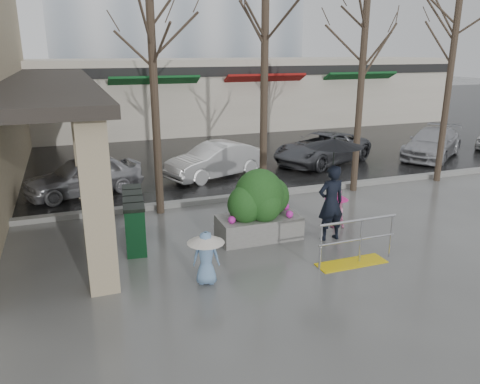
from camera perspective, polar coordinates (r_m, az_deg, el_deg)
ground at (r=11.07m, az=4.30°, el=-7.15°), size 120.00×120.00×0.00m
street_asphalt at (r=31.78m, az=-12.46°, el=8.44°), size 120.00×36.00×0.01m
curb at (r=14.53m, az=-2.21°, el=-0.82°), size 120.00×0.30×0.15m
canopy_slab at (r=17.20m, az=-22.61°, el=12.76°), size 2.80×18.00×0.25m
pillar_front at (r=9.10m, az=-17.02°, el=-1.48°), size 0.55×0.55×3.50m
pillar_back at (r=15.42m, az=-18.67°, el=5.76°), size 0.55×0.55×3.50m
storefront_row at (r=27.95m, az=-7.36°, el=11.72°), size 34.00×6.74×4.00m
handrail at (r=10.59m, az=13.83°, el=-6.57°), size 1.90×0.50×1.03m
tree_west at (r=12.97m, az=-10.81°, el=19.21°), size 3.20×3.20×6.80m
tree_midwest at (r=13.90m, az=3.09°, el=19.92°), size 3.20×3.20×7.00m
tree_mideast at (r=15.48m, az=14.94°, el=17.72°), size 3.20×3.20×6.50m
tree_east at (r=17.72m, az=24.91°, el=18.31°), size 3.20×3.20×7.20m
woman at (r=11.42m, az=11.18°, el=1.29°), size 1.38×1.38×2.57m
child_pink at (r=12.52m, az=11.66°, el=-1.58°), size 0.62×0.62×1.05m
child_blue at (r=9.34m, az=-4.17°, el=-7.25°), size 0.75×0.75×1.11m
planter at (r=11.50m, az=2.35°, el=-1.65°), size 2.03×1.20×1.77m
news_boxes at (r=11.64m, az=-12.78°, el=-3.19°), size 0.69×2.14×1.18m
car_a at (r=15.89m, az=-18.53°, el=1.93°), size 3.97×2.54×1.26m
car_b at (r=17.17m, az=-3.00°, el=3.88°), size 4.05×2.55×1.26m
car_c at (r=19.59m, az=9.97°, el=5.29°), size 4.99×3.67×1.26m
car_d at (r=21.99m, az=22.40°, el=5.53°), size 4.57×3.92×1.26m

